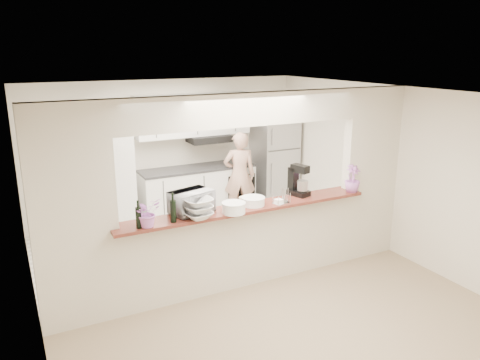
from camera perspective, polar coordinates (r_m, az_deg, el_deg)
floor at (r=6.35m, az=0.56°, el=-12.47°), size 6.00×6.00×0.00m
tile_overlay at (r=7.62m, az=-4.92°, el=-7.52°), size 5.00×2.90×0.01m
partition at (r=5.81m, az=0.60°, el=0.55°), size 5.00×0.15×2.50m
bar_counter at (r=6.10m, az=0.59°, el=-7.71°), size 3.40×0.38×1.09m
kitchen_cabinets at (r=8.31m, az=-9.36°, el=1.34°), size 3.15×0.62×2.25m
refrigerator at (r=9.18m, az=4.20°, el=2.06°), size 0.75×0.70×1.70m
flower_left at (r=5.28m, az=-11.24°, el=-3.92°), size 0.36×0.34×0.33m
wine_bottle_a at (r=5.27m, az=-12.27°, el=-4.46°), size 0.06×0.06×0.32m
wine_bottle_b at (r=5.37m, az=-8.16°, el=-3.73°), size 0.07×0.07×0.35m
toaster_oven at (r=5.65m, az=-5.95°, el=-2.69°), size 0.57×0.45×0.27m
serving_bowls at (r=5.46m, az=-5.10°, el=-3.50°), size 0.37×0.37×0.24m
plate_stack_a at (r=5.63m, az=-0.77°, el=-3.40°), size 0.29×0.29×0.13m
plate_stack_b at (r=5.92m, az=1.60°, el=-2.59°), size 0.30×0.30×0.11m
red_bowl at (r=6.07m, az=1.91°, el=-2.30°), size 0.16×0.16×0.07m
tan_bowl at (r=6.00m, az=0.65°, el=-2.48°), size 0.17×0.17×0.08m
utensil_caddy at (r=5.99m, az=5.08°, el=-2.10°), size 0.24×0.16×0.21m
stand_mixer at (r=6.34m, az=7.10°, el=-0.19°), size 0.26×0.32×0.42m
flower_right at (r=6.62m, az=13.55°, el=0.18°), size 0.22×0.22×0.38m
person at (r=8.45m, az=-0.06°, el=0.51°), size 0.67×0.55×1.59m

